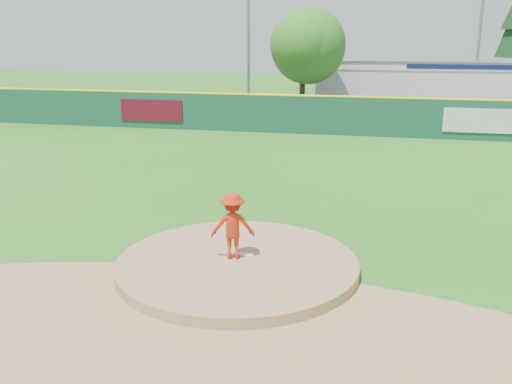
% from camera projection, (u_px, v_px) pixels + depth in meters
% --- Properties ---
extents(ground, '(120.00, 120.00, 0.00)m').
position_uv_depth(ground, '(237.00, 270.00, 13.01)').
color(ground, '#286B19').
rests_on(ground, ground).
extents(pitchers_mound, '(5.50, 5.50, 0.50)m').
position_uv_depth(pitchers_mound, '(237.00, 270.00, 13.01)').
color(pitchers_mound, '#9E774C').
rests_on(pitchers_mound, ground).
extents(pitching_rubber, '(0.60, 0.15, 0.04)m').
position_uv_depth(pitching_rubber, '(240.00, 254.00, 13.22)').
color(pitching_rubber, white).
rests_on(pitching_rubber, pitchers_mound).
extents(infield_dirt_arc, '(15.40, 15.40, 0.01)m').
position_uv_depth(infield_dirt_arc, '(196.00, 336.00, 10.19)').
color(infield_dirt_arc, '#9E774C').
rests_on(infield_dirt_arc, ground).
extents(parking_lot, '(44.00, 16.00, 0.02)m').
position_uv_depth(parking_lot, '(335.00, 111.00, 38.38)').
color(parking_lot, '#38383A').
rests_on(parking_lot, ground).
extents(pitcher, '(1.11, 0.81, 1.54)m').
position_uv_depth(pitcher, '(233.00, 226.00, 12.88)').
color(pitcher, red).
rests_on(pitcher, pitchers_mound).
extents(van, '(5.52, 4.11, 1.39)m').
position_uv_depth(van, '(343.00, 108.00, 34.56)').
color(van, silver).
rests_on(van, parking_lot).
extents(pool_building_grp, '(15.20, 8.20, 3.31)m').
position_uv_depth(pool_building_grp, '(425.00, 82.00, 41.39)').
color(pool_building_grp, silver).
rests_on(pool_building_grp, ground).
extents(fence_banners, '(20.87, 0.04, 1.20)m').
position_uv_depth(fence_banners, '(306.00, 115.00, 29.74)').
color(fence_banners, '#5A0C1B').
rests_on(fence_banners, ground).
extents(playground_slide, '(0.89, 2.51, 1.38)m').
position_uv_depth(playground_slide, '(140.00, 103.00, 37.01)').
color(playground_slide, blue).
rests_on(playground_slide, ground).
extents(outfield_fence, '(40.00, 0.14, 2.07)m').
position_uv_depth(outfield_fence, '(322.00, 114.00, 29.63)').
color(outfield_fence, '#154535').
rests_on(outfield_fence, ground).
extents(deciduous_tree, '(5.60, 5.60, 7.36)m').
position_uv_depth(deciduous_tree, '(303.00, 42.00, 35.67)').
color(deciduous_tree, '#382314').
rests_on(deciduous_tree, ground).
extents(light_pole_left, '(1.75, 0.25, 11.00)m').
position_uv_depth(light_pole_left, '(248.00, 18.00, 37.96)').
color(light_pole_left, gray).
rests_on(light_pole_left, ground).
extents(light_pole_right, '(1.75, 0.25, 10.00)m').
position_uv_depth(light_pole_right, '(480.00, 26.00, 36.90)').
color(light_pole_right, gray).
rests_on(light_pole_right, ground).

